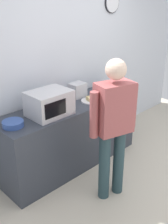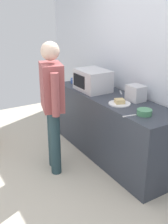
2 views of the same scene
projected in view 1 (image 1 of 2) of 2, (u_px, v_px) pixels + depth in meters
name	position (u px, v px, depth m)	size (l,w,h in m)	color
ground_plane	(155.00, 193.00, 3.35)	(6.00, 6.00, 0.00)	beige
back_wall	(67.00, 66.00, 3.88)	(5.40, 0.13, 2.60)	silver
kitchen_counter	(71.00, 135.00, 3.79)	(2.08, 0.62, 0.90)	#333842
microwave	(49.00, 103.00, 3.25)	(0.50, 0.39, 0.30)	silver
sandwich_plate	(91.00, 100.00, 3.71)	(0.27, 0.27, 0.07)	white
salad_bowl	(110.00, 92.00, 3.99)	(0.17, 0.17, 0.06)	#4C8E60
cereal_bowl	(13.00, 124.00, 3.01)	(0.24, 0.24, 0.06)	#33519E
toaster	(77.00, 90.00, 3.85)	(0.22, 0.18, 0.20)	silver
fork_utensil	(55.00, 102.00, 3.69)	(0.17, 0.02, 0.01)	silver
spoon_utensil	(117.00, 97.00, 3.86)	(0.17, 0.02, 0.01)	silver
person_standing	(114.00, 121.00, 2.97)	(0.57, 0.34, 1.66)	#263F45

